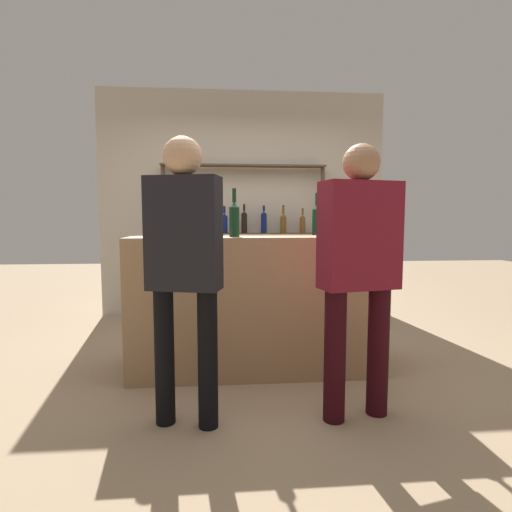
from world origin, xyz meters
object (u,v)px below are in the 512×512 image
Objects in this scene: customer_right at (359,262)px; counter_bottle_0 at (182,220)px; cork_jar at (153,227)px; counter_bottle_3 at (359,218)px; customer_left at (184,258)px; counter_bottle_4 at (234,218)px; counter_bottle_2 at (317,219)px; counter_bottle_1 at (196,219)px; wine_glass at (190,220)px.

counter_bottle_0 is at bearing 34.97° from customer_right.
cork_jar is 0.09× the size of customer_right.
counter_bottle_0 is 1.44m from counter_bottle_3.
customer_left is 1.03m from customer_right.
counter_bottle_3 is at bearing -10.51° from counter_bottle_0.
customer_right is at bearing -109.02° from counter_bottle_3.
counter_bottle_4 reaches higher than counter_bottle_0.
counter_bottle_0 reaches higher than cork_jar.
counter_bottle_2 is at bearing 140.09° from counter_bottle_3.
counter_bottle_3 reaches higher than counter_bottle_0.
counter_bottle_2 is 0.38m from counter_bottle_3.
customer_left reaches higher than counter_bottle_2.
counter_bottle_2 is 1.48m from customer_left.
counter_bottle_3 is at bearing -8.63° from counter_bottle_1.
wine_glass is at bearing 16.02° from customer_left.
counter_bottle_0 is at bearing 169.49° from counter_bottle_3.
counter_bottle_1 is at bearing -29.22° from counter_bottle_0.
counter_bottle_3 is 0.89m from customer_right.
counter_bottle_1 is at bearing 171.37° from counter_bottle_3.
counter_bottle_1 is 0.94× the size of counter_bottle_4.
customer_left reaches higher than counter_bottle_0.
counter_bottle_1 is 0.31m from wine_glass.
counter_bottle_0 is at bearing 141.26° from counter_bottle_4.
counter_bottle_0 is 0.90× the size of counter_bottle_3.
counter_bottle_0 is 2.20× the size of cork_jar.
counter_bottle_0 is at bearing 105.01° from wine_glass.
wine_glass is (-1.32, -0.11, -0.02)m from counter_bottle_3.
customer_left reaches higher than counter_bottle_3.
counter_bottle_2 reaches higher than wine_glass.
counter_bottle_0 is 1.94× the size of wine_glass.
customer_right is at bearing -33.52° from wine_glass.
cork_jar is 1.51m from customer_right.
counter_bottle_3 is 1.00× the size of counter_bottle_4.
counter_bottle_4 reaches higher than counter_bottle_1.
customer_left is (0.30, -0.71, -0.16)m from cork_jar.
counter_bottle_3 is (0.29, -0.24, 0.01)m from counter_bottle_2.
customer_left is (-0.31, -0.73, -0.23)m from counter_bottle_4.
counter_bottle_1 is 2.27× the size of cork_jar.
counter_bottle_1 is 2.00× the size of wine_glass.
counter_bottle_0 is 1.13m from counter_bottle_2.
customer_left is at bearing -88.48° from wine_glass.
counter_bottle_1 reaches higher than wine_glass.
customer_right is at bearing -42.89° from counter_bottle_0.
counter_bottle_4 is (0.43, -0.34, 0.01)m from counter_bottle_0.
counter_bottle_3 is (1.42, -0.26, 0.02)m from counter_bottle_0.
customer_right reaches higher than counter_bottle_3.
cork_jar is (-0.18, -0.37, -0.05)m from counter_bottle_0.
counter_bottle_3 is at bearing 3.78° from cork_jar.
counter_bottle_2 is 0.97× the size of counter_bottle_3.
counter_bottle_3 is 0.22× the size of customer_left.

